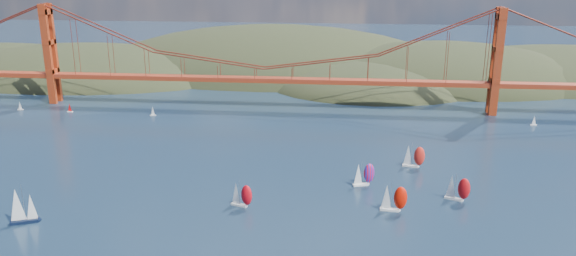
% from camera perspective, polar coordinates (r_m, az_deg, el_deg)
% --- Properties ---
extents(headlands, '(725.00, 225.00, 96.00)m').
position_cam_1_polar(headlands, '(402.88, 6.05, 3.73)').
color(headlands, black).
rests_on(headlands, ground).
extents(bridge, '(552.00, 12.00, 55.00)m').
position_cam_1_polar(bridge, '(301.22, -2.75, 8.03)').
color(bridge, maroon).
rests_on(bridge, ground).
extents(sloop_navy, '(8.73, 6.69, 12.75)m').
position_cam_1_polar(sloop_navy, '(191.70, -25.48, -7.19)').
color(sloop_navy, black).
rests_on(sloop_navy, ground).
extents(racer_0, '(7.92, 5.05, 8.86)m').
position_cam_1_polar(racer_0, '(185.74, -4.79, -6.75)').
color(racer_0, silver).
rests_on(racer_0, ground).
extents(racer_1, '(8.64, 3.88, 9.78)m').
position_cam_1_polar(racer_1, '(184.74, 10.64, -6.98)').
color(racer_1, white).
rests_on(racer_1, ground).
extents(racer_2, '(8.42, 6.03, 9.45)m').
position_cam_1_polar(racer_2, '(197.84, 16.82, -5.84)').
color(racer_2, white).
rests_on(racer_2, ground).
extents(racer_3, '(8.59, 4.35, 9.65)m').
position_cam_1_polar(racer_3, '(224.19, 12.62, -2.79)').
color(racer_3, silver).
rests_on(racer_3, ground).
extents(racer_rwb, '(8.25, 5.30, 9.23)m').
position_cam_1_polar(racer_rwb, '(203.23, 7.67, -4.66)').
color(racer_rwb, white).
rests_on(racer_rwb, ground).
extents(distant_boat_1, '(3.00, 2.00, 4.70)m').
position_cam_1_polar(distant_boat_1, '(334.58, -25.58, 2.06)').
color(distant_boat_1, silver).
rests_on(distant_boat_1, ground).
extents(distant_boat_2, '(3.00, 2.00, 4.70)m').
position_cam_1_polar(distant_boat_2, '(319.62, -21.30, 1.94)').
color(distant_boat_2, silver).
rests_on(distant_boat_2, ground).
extents(distant_boat_3, '(3.00, 2.00, 4.70)m').
position_cam_1_polar(distant_boat_3, '(299.08, -13.57, 1.66)').
color(distant_boat_3, silver).
rests_on(distant_boat_3, ground).
extents(distant_boat_4, '(3.00, 2.00, 4.70)m').
position_cam_1_polar(distant_boat_4, '(298.98, 23.72, 0.68)').
color(distant_boat_4, silver).
rests_on(distant_boat_4, ground).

